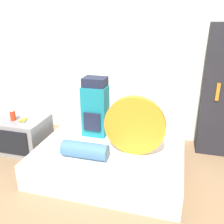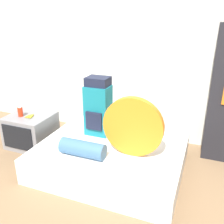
# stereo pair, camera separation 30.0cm
# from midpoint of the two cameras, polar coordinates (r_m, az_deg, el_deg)

# --- Properties ---
(ground_plane) EXTENTS (16.00, 16.00, 0.00)m
(ground_plane) POSITION_cam_midpoint_polar(r_m,az_deg,el_deg) (2.90, -7.74, -18.92)
(ground_plane) COLOR #846647
(wall_back) EXTENTS (8.00, 0.05, 2.60)m
(wall_back) POSITION_cam_midpoint_polar(r_m,az_deg,el_deg) (3.87, 1.20, 12.91)
(wall_back) COLOR silver
(wall_back) RESTS_ON ground_plane
(bed) EXTENTS (1.78, 1.49, 0.32)m
(bed) POSITION_cam_midpoint_polar(r_m,az_deg,el_deg) (3.27, -2.78, -10.07)
(bed) COLOR white
(bed) RESTS_ON ground_plane
(backpack) EXTENTS (0.32, 0.29, 0.79)m
(backpack) POSITION_cam_midpoint_polar(r_m,az_deg,el_deg) (3.34, -6.42, 0.95)
(backpack) COLOR #14707F
(backpack) RESTS_ON bed
(tent_bag) EXTENTS (0.71, 0.08, 0.71)m
(tent_bag) POSITION_cam_midpoint_polar(r_m,az_deg,el_deg) (2.85, 2.22, -3.26)
(tent_bag) COLOR orange
(tent_bag) RESTS_ON bed
(sleeping_roll) EXTENTS (0.54, 0.19, 0.19)m
(sleeping_roll) POSITION_cam_midpoint_polar(r_m,az_deg,el_deg) (2.92, -9.20, -8.69)
(sleeping_roll) COLOR #3D668E
(sleeping_roll) RESTS_ON bed
(television) EXTENTS (0.63, 0.60, 0.48)m
(television) POSITION_cam_midpoint_polar(r_m,az_deg,el_deg) (3.92, -21.48, -4.78)
(television) COLOR gray
(television) RESTS_ON ground_plane
(canister) EXTENTS (0.07, 0.07, 0.15)m
(canister) POSITION_cam_midpoint_polar(r_m,az_deg,el_deg) (3.80, -23.87, -0.77)
(canister) COLOR red
(canister) RESTS_ON television
(banana_bunch) EXTENTS (0.11, 0.15, 0.03)m
(banana_bunch) POSITION_cam_midpoint_polar(r_m,az_deg,el_deg) (3.76, -21.69, -1.65)
(banana_bunch) COLOR yellow
(banana_bunch) RESTS_ON television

